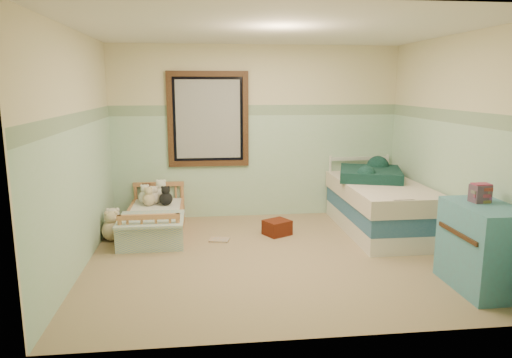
{
  "coord_description": "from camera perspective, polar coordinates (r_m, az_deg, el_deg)",
  "views": [
    {
      "loc": [
        -0.81,
        -5.07,
        1.92
      ],
      "look_at": [
        -0.17,
        0.35,
        0.84
      ],
      "focal_mm": 33.1,
      "sensor_mm": 36.0,
      "label": 1
    }
  ],
  "objects": [
    {
      "name": "twin_boxspring",
      "position": [
        6.51,
        14.8,
        -3.33
      ],
      "size": [
        0.95,
        1.9,
        0.22
      ],
      "primitive_type": "cube",
      "color": "#1E507F",
      "rests_on": "twin_bed_frame"
    },
    {
      "name": "plush_bed_brown",
      "position": [
        6.83,
        -13.05,
        -1.96
      ],
      "size": [
        0.19,
        0.19,
        0.19
      ],
      "primitive_type": "sphere",
      "color": "brown",
      "rests_on": "toddler_mattress"
    },
    {
      "name": "plush_floor_cream",
      "position": [
        6.35,
        -16.84,
        -5.66
      ],
      "size": [
        0.27,
        0.27,
        0.27
      ],
      "primitive_type": "sphere",
      "color": "beige",
      "rests_on": "floor"
    },
    {
      "name": "book_stack",
      "position": [
        4.99,
        25.46,
        -1.59
      ],
      "size": [
        0.18,
        0.15,
        0.17
      ],
      "primitive_type": "cube",
      "rotation": [
        0.0,
        0.0,
        0.12
      ],
      "color": "brown",
      "rests_on": "dresser"
    },
    {
      "name": "plush_bed_dark",
      "position": [
        6.59,
        -10.84,
        -2.36
      ],
      "size": [
        0.18,
        0.18,
        0.18
      ],
      "primitive_type": "sphere",
      "color": "black",
      "rests_on": "toddler_mattress"
    },
    {
      "name": "wall_left",
      "position": [
        5.27,
        -20.84,
        3.14
      ],
      "size": [
        0.04,
        3.6,
        2.5
      ],
      "primitive_type": "cube",
      "color": "beige",
      "rests_on": "floor"
    },
    {
      "name": "wall_right",
      "position": [
        5.88,
        23.07,
        3.74
      ],
      "size": [
        0.04,
        3.6,
        2.5
      ],
      "primitive_type": "cube",
      "color": "beige",
      "rests_on": "floor"
    },
    {
      "name": "wainscot_mint",
      "position": [
        7.0,
        0.05,
        1.56
      ],
      "size": [
        4.2,
        0.01,
        1.5
      ],
      "primitive_type": "cube",
      "color": "#A0C9A1",
      "rests_on": "floor"
    },
    {
      "name": "ceiling",
      "position": [
        5.16,
        2.48,
        17.73
      ],
      "size": [
        4.2,
        3.6,
        0.02
      ],
      "primitive_type": "cube",
      "color": "silver",
      "rests_on": "wall_back"
    },
    {
      "name": "dresser",
      "position": [
        5.01,
        25.71,
        -7.46
      ],
      "size": [
        0.52,
        0.83,
        0.83
      ],
      "primitive_type": "cube",
      "color": "teal",
      "rests_on": "floor"
    },
    {
      "name": "extra_plush_1",
      "position": [
        6.75,
        -13.25,
        -2.14
      ],
      "size": [
        0.18,
        0.18,
        0.18
      ],
      "primitive_type": "sphere",
      "color": "white",
      "rests_on": "toddler_mattress"
    },
    {
      "name": "wall_back",
      "position": [
        6.95,
        0.03,
        5.65
      ],
      "size": [
        4.2,
        0.04,
        2.5
      ],
      "primitive_type": "cube",
      "color": "beige",
      "rests_on": "floor"
    },
    {
      "name": "floor",
      "position": [
        5.48,
        2.25,
        -9.45
      ],
      "size": [
        4.2,
        3.6,
        0.02
      ],
      "primitive_type": "cube",
      "color": "#8D7C55",
      "rests_on": "ground"
    },
    {
      "name": "extra_plush_0",
      "position": [
        6.7,
        -12.21,
        -2.24
      ],
      "size": [
        0.17,
        0.17,
        0.17
      ],
      "primitive_type": "sphere",
      "color": "beige",
      "rests_on": "toddler_mattress"
    },
    {
      "name": "toddler_bed_frame",
      "position": [
        6.41,
        -12.07,
        -5.62
      ],
      "size": [
        0.73,
        1.46,
        0.19
      ],
      "primitive_type": "cube",
      "color": "#A86A3C",
      "rests_on": "floor"
    },
    {
      "name": "plush_bed_tan",
      "position": [
        6.62,
        -12.82,
        -2.43
      ],
      "size": [
        0.18,
        0.18,
        0.18
      ],
      "primitive_type": "sphere",
      "color": "beige",
      "rests_on": "toddler_mattress"
    },
    {
      "name": "patchwork_quilt",
      "position": [
        5.92,
        -12.56,
        -4.76
      ],
      "size": [
        0.79,
        0.73,
        0.03
      ],
      "primitive_type": "cube",
      "color": "#769EC4",
      "rests_on": "toddler_mattress"
    },
    {
      "name": "border_strip",
      "position": [
        6.91,
        0.05,
        8.32
      ],
      "size": [
        4.2,
        0.01,
        0.15
      ],
      "primitive_type": "cube",
      "color": "#42724C",
      "rests_on": "wall_back"
    },
    {
      "name": "window_frame",
      "position": [
        6.84,
        -5.8,
        7.19
      ],
      "size": [
        1.16,
        0.06,
        1.36
      ],
      "primitive_type": "cube",
      "color": "black",
      "rests_on": "wall_back"
    },
    {
      "name": "twin_mattress",
      "position": [
        6.46,
        14.89,
        -1.44
      ],
      "size": [
        0.99,
        1.94,
        0.22
      ],
      "primitive_type": "cube",
      "color": "beige",
      "rests_on": "twin_boxspring"
    },
    {
      "name": "plush_bed_white",
      "position": [
        6.81,
        -11.38,
        -1.81
      ],
      "size": [
        0.22,
        0.22,
        0.22
      ],
      "primitive_type": "sphere",
      "color": "white",
      "rests_on": "toddler_mattress"
    },
    {
      "name": "red_pillow",
      "position": [
        6.22,
        2.56,
        -5.88
      ],
      "size": [
        0.4,
        0.39,
        0.19
      ],
      "primitive_type": "cube",
      "rotation": [
        0.0,
        0.0,
        0.51
      ],
      "color": "maroon",
      "rests_on": "floor"
    },
    {
      "name": "toddler_mattress",
      "position": [
        6.37,
        -12.13,
        -4.3
      ],
      "size": [
        0.67,
        1.39,
        0.12
      ],
      "primitive_type": "cube",
      "color": "silver",
      "rests_on": "toddler_bed_frame"
    },
    {
      "name": "teal_blanket",
      "position": [
        6.68,
        13.64,
        0.6
      ],
      "size": [
        1.03,
        1.06,
        0.14
      ],
      "primitive_type": "cube",
      "rotation": [
        0.0,
        0.0,
        -0.31
      ],
      "color": "black",
      "rests_on": "twin_mattress"
    },
    {
      "name": "wall_front",
      "position": [
        3.43,
        7.05,
        -0.19
      ],
      "size": [
        4.2,
        0.04,
        2.5
      ],
      "primitive_type": "cube",
      "color": "beige",
      "rests_on": "floor"
    },
    {
      "name": "plush_floor_tan",
      "position": [
        6.25,
        -17.0,
        -5.98
      ],
      "size": [
        0.26,
        0.26,
        0.26
      ],
      "primitive_type": "sphere",
      "color": "beige",
      "rests_on": "floor"
    },
    {
      "name": "extra_plush_2",
      "position": [
        6.67,
        -12.71,
        -2.34
      ],
      "size": [
        0.17,
        0.17,
        0.17
      ],
      "primitive_type": "sphere",
      "color": "white",
      "rests_on": "toddler_mattress"
    },
    {
      "name": "floor_book",
      "position": [
        6.02,
        -4.45,
        -7.33
      ],
      "size": [
        0.28,
        0.24,
        0.02
      ],
      "primitive_type": "cube",
      "rotation": [
        0.0,
        0.0,
        -0.24
      ],
      "color": "orange",
      "rests_on": "floor"
    },
    {
      "name": "window_blinds",
      "position": [
        6.85,
        -5.81,
        7.19
      ],
      "size": [
        0.92,
        0.01,
        1.12
      ],
      "primitive_type": "cube",
      "color": "#B0B0AF",
      "rests_on": "window_frame"
    },
    {
      "name": "twin_bed_frame",
      "position": [
        6.57,
        14.7,
        -5.19
      ],
      "size": [
        0.95,
        1.9,
        0.22
      ],
      "primitive_type": "cube",
      "color": "white",
      "rests_on": "floor"
    }
  ]
}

